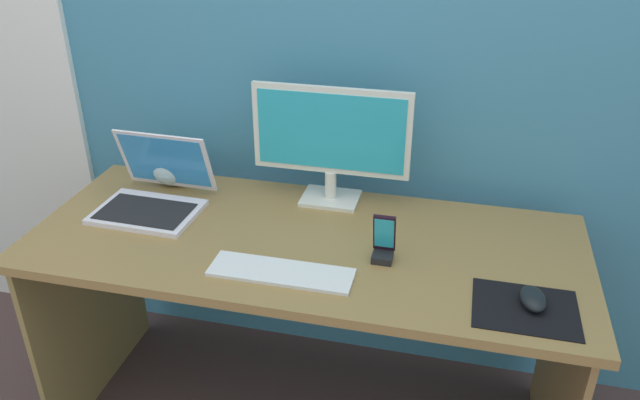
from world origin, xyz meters
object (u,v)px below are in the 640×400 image
Objects in this scene: laptop at (153,194)px; keyboard_external at (281,272)px; phone_in_dock at (384,244)px; monitor at (331,139)px; mouse at (533,299)px; fishbowl at (172,164)px.

laptop is 0.55m from keyboard_external.
laptop is 0.75m from phone_in_dock.
monitor reaches higher than mouse.
fishbowl is 0.67m from keyboard_external.
laptop is 1.15m from mouse.
monitor is 1.54× the size of laptop.
monitor is 0.48m from keyboard_external.
fishbowl reaches higher than phone_in_dock.
mouse is (1.14, -0.42, -0.05)m from fishbowl.
monitor reaches higher than phone_in_dock.
monitor is 0.40m from phone_in_dock.
monitor is at bearing 18.53° from laptop.
fishbowl is (-0.02, 0.17, 0.02)m from laptop.
monitor is at bearing 125.54° from phone_in_dock.
keyboard_external is 0.28m from phone_in_dock.
laptop is 2.31× the size of phone_in_dock.
phone_in_dock is at bearing -54.46° from monitor.
keyboard_external is at bearing -94.54° from monitor.
fishbowl is at bearing 95.38° from laptop.
fishbowl is at bearing 158.45° from phone_in_dock.
fishbowl reaches higher than mouse.
mouse is (0.63, 0.01, 0.02)m from keyboard_external.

